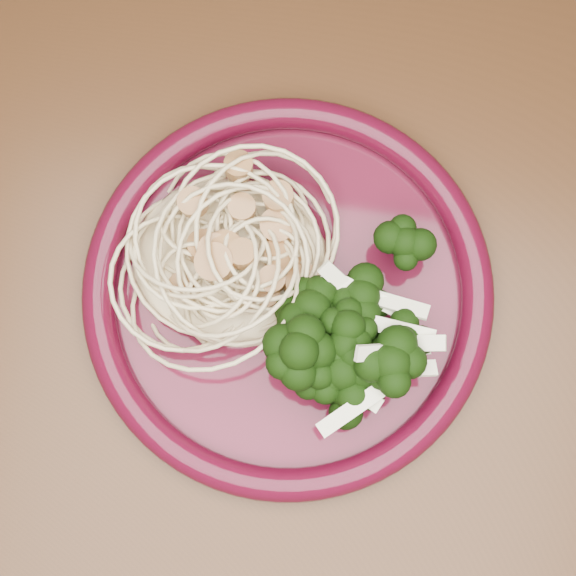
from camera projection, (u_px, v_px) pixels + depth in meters
The scene contains 6 objects.
dining_table at pixel (420, 394), 0.66m from camera, with size 1.20×0.80×0.75m.
dinner_plate at pixel (288, 291), 0.56m from camera, with size 0.37×0.37×0.02m.
spaghetti_pile at pixel (229, 255), 0.56m from camera, with size 0.14×0.12×0.03m, color beige.
scallop_cluster at pixel (225, 241), 0.52m from camera, with size 0.13×0.13×0.04m, color #AB7B48, non-canonical shape.
broccoli_pile at pixel (363, 325), 0.54m from camera, with size 0.09×0.15×0.05m, color black.
onion_garnish at pixel (368, 317), 0.50m from camera, with size 0.06×0.09×0.05m, color white, non-canonical shape.
Camera 1 is at (-0.10, -0.07, 1.31)m, focal length 50.00 mm.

